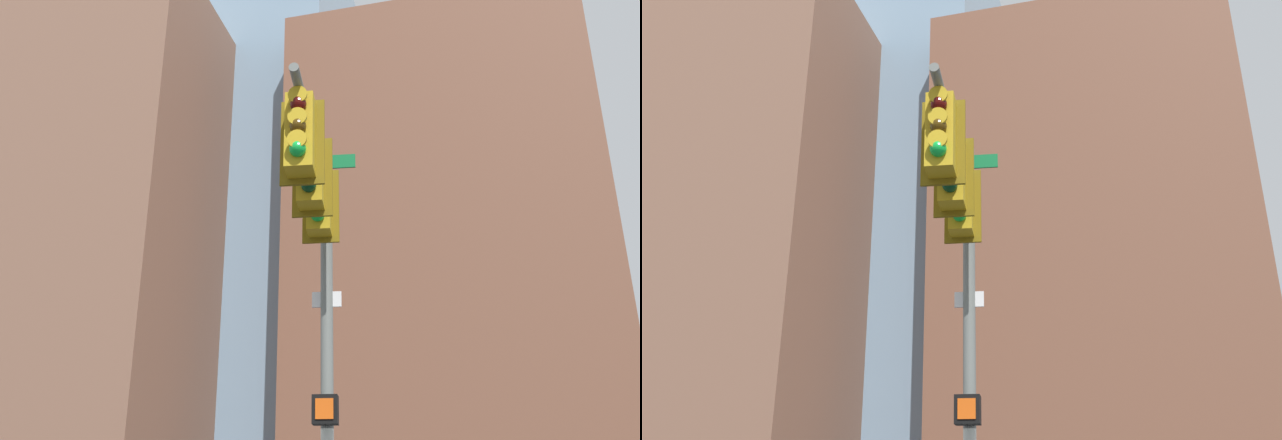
% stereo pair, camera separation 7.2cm
% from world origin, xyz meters
% --- Properties ---
extents(signal_pole_assembly, '(1.13, 4.07, 7.00)m').
position_xyz_m(signal_pole_assembly, '(0.07, -1.14, 4.93)').
color(signal_pole_assembly, slate).
rests_on(signal_pole_assembly, ground_plane).
extents(building_brick_nearside, '(24.89, 20.95, 40.25)m').
position_xyz_m(building_brick_nearside, '(-30.44, 36.74, 20.13)').
color(building_brick_nearside, '#845B47').
rests_on(building_brick_nearside, ground_plane).
extents(building_brick_midblock, '(22.99, 16.90, 39.19)m').
position_xyz_m(building_brick_midblock, '(-0.72, 43.68, 19.60)').
color(building_brick_midblock, brown).
rests_on(building_brick_midblock, ground_plane).
extents(building_glass_tower, '(22.20, 26.53, 56.88)m').
position_xyz_m(building_glass_tower, '(-21.33, 52.20, 28.44)').
color(building_glass_tower, '#7A99B2').
rests_on(building_glass_tower, ground_plane).
extents(building_brick_farside, '(17.78, 19.89, 44.14)m').
position_xyz_m(building_brick_farside, '(-36.08, 54.67, 22.07)').
color(building_brick_farside, brown).
rests_on(building_brick_farside, ground_plane).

